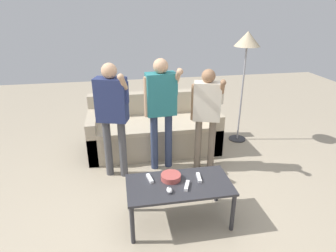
% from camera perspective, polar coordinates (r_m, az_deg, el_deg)
% --- Properties ---
extents(ground_plane, '(12.00, 12.00, 0.00)m').
position_cam_1_polar(ground_plane, '(3.45, -2.11, -15.74)').
color(ground_plane, tan).
extents(couch, '(1.98, 0.89, 0.84)m').
position_cam_1_polar(couch, '(4.58, -2.88, -0.84)').
color(couch, '#B7A88E').
rests_on(couch, ground).
extents(coffee_table, '(1.08, 0.55, 0.46)m').
position_cam_1_polar(coffee_table, '(3.04, 2.22, -12.21)').
color(coffee_table, '#2D2D33').
rests_on(coffee_table, ground).
extents(snack_bowl, '(0.21, 0.21, 0.06)m').
position_cam_1_polar(snack_bowl, '(3.06, 0.57, -10.02)').
color(snack_bowl, '#B24C47').
rests_on(snack_bowl, coffee_table).
extents(game_remote_nunchuk, '(0.06, 0.09, 0.05)m').
position_cam_1_polar(game_remote_nunchuk, '(2.88, 0.27, -12.54)').
color(game_remote_nunchuk, white).
rests_on(game_remote_nunchuk, coffee_table).
extents(floor_lamp, '(0.39, 0.39, 1.78)m').
position_cam_1_polar(floor_lamp, '(4.65, 15.34, 15.07)').
color(floor_lamp, '#2D2D33').
rests_on(floor_lamp, ground).
extents(player_left, '(0.43, 0.42, 1.52)m').
position_cam_1_polar(player_left, '(3.64, -11.00, 3.41)').
color(player_left, '#47474C').
rests_on(player_left, ground).
extents(player_center, '(0.47, 0.34, 1.54)m').
position_cam_1_polar(player_center, '(3.76, -1.37, 4.65)').
color(player_center, '#2D3856').
rests_on(player_center, ground).
extents(player_right, '(0.40, 0.40, 1.41)m').
position_cam_1_polar(player_right, '(3.79, 7.66, 3.35)').
color(player_right, '#756656').
rests_on(player_right, ground).
extents(game_remote_wand_near, '(0.06, 0.16, 0.03)m').
position_cam_1_polar(game_remote_wand_near, '(3.07, -3.63, -10.31)').
color(game_remote_wand_near, white).
rests_on(game_remote_wand_near, coffee_table).
extents(game_remote_wand_far, '(0.09, 0.16, 0.03)m').
position_cam_1_polar(game_remote_wand_far, '(2.96, 3.75, -11.69)').
color(game_remote_wand_far, white).
rests_on(game_remote_wand_far, coffee_table).
extents(game_remote_wand_spare, '(0.05, 0.17, 0.03)m').
position_cam_1_polar(game_remote_wand_spare, '(3.09, 6.12, -10.11)').
color(game_remote_wand_spare, white).
rests_on(game_remote_wand_spare, coffee_table).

